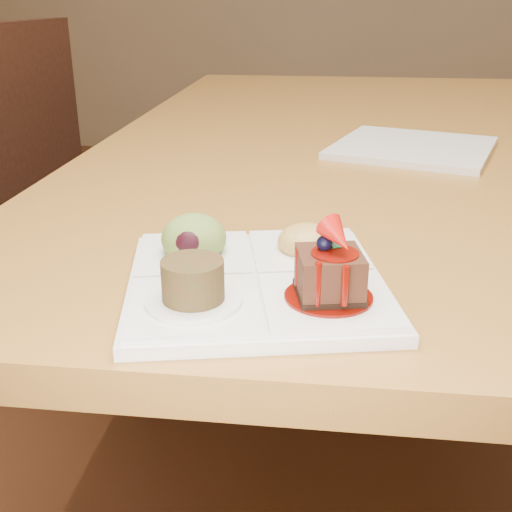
# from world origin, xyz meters

# --- Properties ---
(ground) EXTENTS (6.00, 6.00, 0.00)m
(ground) POSITION_xyz_m (0.00, 0.00, 0.00)
(ground) COLOR #512817
(dining_table) EXTENTS (1.00, 1.80, 0.75)m
(dining_table) POSITION_xyz_m (0.00, 0.00, 0.68)
(dining_table) COLOR #9B6728
(dining_table) RESTS_ON ground
(chair_left) EXTENTS (0.46, 0.46, 0.94)m
(chair_left) POSITION_xyz_m (-0.75, 0.28, 0.54)
(chair_left) COLOR black
(chair_left) RESTS_ON ground
(sampler_plate) EXTENTS (0.28, 0.28, 0.09)m
(sampler_plate) POSITION_xyz_m (-0.14, -0.75, 0.77)
(sampler_plate) COLOR white
(sampler_plate) RESTS_ON dining_table
(second_plate) EXTENTS (0.33, 0.33, 0.01)m
(second_plate) POSITION_xyz_m (0.07, -0.15, 0.76)
(second_plate) COLOR white
(second_plate) RESTS_ON dining_table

